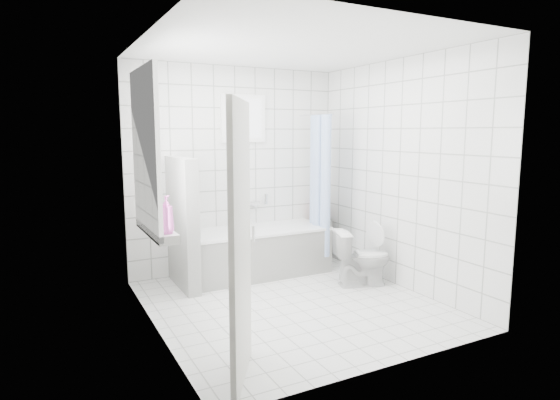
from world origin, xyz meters
TOP-DOWN VIEW (x-y plane):
  - ground at (0.00, 0.00)m, footprint 3.00×3.00m
  - ceiling at (0.00, 0.00)m, footprint 3.00×3.00m
  - wall_back at (0.00, 1.50)m, footprint 2.80×0.02m
  - wall_front at (0.00, -1.50)m, footprint 2.80×0.02m
  - wall_left at (-1.40, 0.00)m, footprint 0.02×3.00m
  - wall_right at (1.40, 0.00)m, footprint 0.02×3.00m
  - window_left at (-1.35, 0.30)m, footprint 0.01×0.90m
  - window_back at (0.10, 1.46)m, footprint 0.50×0.01m
  - window_sill at (-1.31, 0.30)m, footprint 0.18×1.02m
  - door at (-1.04, -1.14)m, footprint 0.45×0.71m
  - bathtub at (0.12, 1.12)m, footprint 1.78×0.77m
  - partition_wall at (-0.84, 1.07)m, footprint 0.15×0.85m
  - tiled_ledge at (1.14, 1.38)m, footprint 0.40×0.24m
  - toilet at (1.03, 0.16)m, footprint 0.72×0.55m
  - curtain_rod at (0.95, 1.10)m, footprint 0.02×0.80m
  - shower_curtain at (0.95, 0.97)m, footprint 0.14×0.48m
  - tub_faucet at (0.22, 1.46)m, footprint 0.18×0.06m
  - sill_bottles at (-1.30, 0.16)m, footprint 0.18×0.86m
  - ledge_bottles at (1.17, 1.35)m, footprint 0.18×0.18m

SIDE VIEW (x-z plane):
  - ground at x=0.00m, z-range 0.00..0.00m
  - tiled_ledge at x=1.14m, z-range 0.00..0.55m
  - bathtub at x=0.12m, z-range 0.00..0.58m
  - toilet at x=1.03m, z-range 0.00..0.66m
  - ledge_bottles at x=1.17m, z-range 0.54..0.79m
  - partition_wall at x=-0.84m, z-range 0.00..1.50m
  - tub_faucet at x=0.22m, z-range 0.82..0.88m
  - window_sill at x=-1.31m, z-range 0.82..0.90m
  - door at x=-1.04m, z-range 0.00..2.00m
  - sill_bottles at x=-1.30m, z-range 0.86..1.19m
  - shower_curtain at x=0.95m, z-range 0.21..1.99m
  - wall_back at x=0.00m, z-range 0.00..2.60m
  - wall_front at x=0.00m, z-range 0.00..2.60m
  - wall_left at x=-1.40m, z-range 0.00..2.60m
  - wall_right at x=1.40m, z-range 0.00..2.60m
  - window_left at x=-1.35m, z-range 0.90..2.30m
  - window_back at x=0.10m, z-range 1.70..2.20m
  - curtain_rod at x=0.95m, z-range 1.99..2.01m
  - ceiling at x=0.00m, z-range 2.60..2.60m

